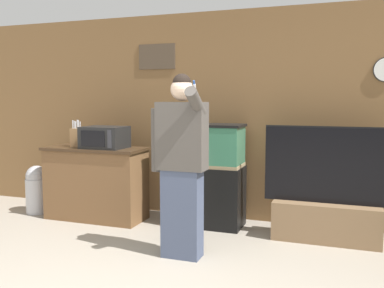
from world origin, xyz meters
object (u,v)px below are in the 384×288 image
object	(u,v)px
counter_island	(96,183)
knife_block	(76,137)
aquarium_on_stand	(205,175)
person_standing	(181,163)
microwave	(105,137)
tv_on_stand	(326,208)
trash_bin	(37,189)

from	to	relation	value
counter_island	knife_block	bearing A→B (deg)	-174.17
aquarium_on_stand	person_standing	xyz separation A→B (m)	(0.11, -1.07, 0.30)
microwave	tv_on_stand	distance (m)	2.71
knife_block	trash_bin	world-z (taller)	knife_block
knife_block	person_standing	xyz separation A→B (m)	(1.75, -0.84, -0.13)
knife_block	tv_on_stand	bearing A→B (deg)	2.49
tv_on_stand	trash_bin	size ratio (longest dim) A/B	2.10
person_standing	trash_bin	bearing A→B (deg)	160.53
microwave	aquarium_on_stand	size ratio (longest dim) A/B	0.42
counter_island	trash_bin	world-z (taller)	counter_island
counter_island	person_standing	distance (m)	1.78
microwave	tv_on_stand	bearing A→B (deg)	3.02
microwave	aquarium_on_stand	bearing A→B (deg)	11.12
counter_island	microwave	xyz separation A→B (m)	(0.16, -0.03, 0.59)
microwave	trash_bin	bearing A→B (deg)	179.29
tv_on_stand	person_standing	distance (m)	1.71
knife_block	person_standing	size ratio (longest dim) A/B	0.19
counter_island	tv_on_stand	xyz separation A→B (m)	(2.78, 0.11, -0.10)
microwave	knife_block	distance (m)	0.42
aquarium_on_stand	trash_bin	distance (m)	2.32
trash_bin	tv_on_stand	bearing A→B (deg)	1.94
tv_on_stand	trash_bin	bearing A→B (deg)	-178.06
knife_block	aquarium_on_stand	size ratio (longest dim) A/B	0.28
person_standing	trash_bin	world-z (taller)	person_standing
microwave	tv_on_stand	size ratio (longest dim) A/B	0.39
microwave	tv_on_stand	xyz separation A→B (m)	(2.62, 0.14, -0.69)
aquarium_on_stand	person_standing	bearing A→B (deg)	-84.31
microwave	knife_block	xyz separation A→B (m)	(-0.42, 0.01, -0.01)
microwave	aquarium_on_stand	world-z (taller)	aquarium_on_stand
aquarium_on_stand	person_standing	distance (m)	1.12
microwave	person_standing	world-z (taller)	person_standing
tv_on_stand	microwave	bearing A→B (deg)	-176.98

